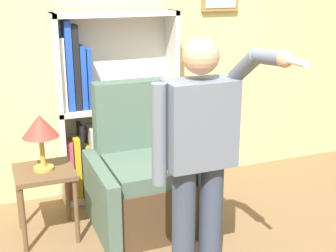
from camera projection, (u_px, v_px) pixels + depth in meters
The scene contains 6 objects.
wall_back at pixel (116, 40), 4.17m from camera, with size 8.00×0.11×2.80m.
bookcase at pixel (104, 110), 4.15m from camera, with size 1.08×0.28×1.67m.
armchair at pixel (142, 181), 3.79m from camera, with size 0.81×0.83×1.13m.
person_standing at pixel (199, 151), 2.84m from camera, with size 0.57×0.78×1.61m.
side_table at pixel (45, 181), 3.55m from camera, with size 0.44×0.44×0.55m.
table_lamp at pixel (40, 128), 3.42m from camera, with size 0.27×0.27×0.43m.
Camera 1 is at (-1.11, -2.06, 1.93)m, focal length 50.00 mm.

